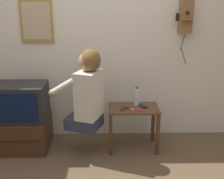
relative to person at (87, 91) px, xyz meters
name	(u,v)px	position (x,y,z in m)	size (l,w,h in m)	color
wall_back	(96,39)	(0.09, 0.54, 0.49)	(6.80, 0.05, 2.55)	beige
side_table	(133,116)	(0.53, 0.13, -0.37)	(0.59, 0.39, 0.53)	#51331E
person	(87,91)	(0.00, 0.00, 0.00)	(0.61, 0.52, 0.92)	#2D3347
tv_stand	(24,133)	(-0.79, 0.17, -0.59)	(0.60, 0.53, 0.39)	#422819
television	(21,102)	(-0.79, 0.15, -0.18)	(0.60, 0.42, 0.43)	#232326
wall_phone_antique	(186,15)	(1.16, 0.46, 0.79)	(0.19, 0.18, 0.83)	brown
framed_picture	(37,21)	(-0.62, 0.51, 0.72)	(0.39, 0.03, 0.50)	olive
cell_phone_held	(125,108)	(0.43, 0.08, -0.25)	(0.12, 0.13, 0.01)	maroon
cell_phone_spare	(143,106)	(0.65, 0.15, -0.25)	(0.09, 0.14, 0.01)	black
water_bottle	(137,96)	(0.58, 0.22, -0.14)	(0.07, 0.07, 0.23)	silver
toothbrush	(137,110)	(0.57, 0.03, -0.24)	(0.15, 0.02, 0.02)	#D83F4C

